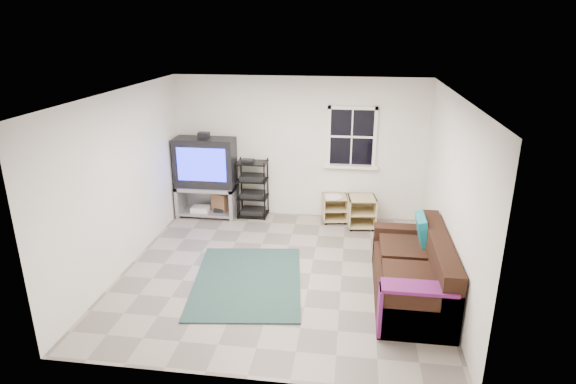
# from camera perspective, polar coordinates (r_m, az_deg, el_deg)

# --- Properties ---
(room) EXTENTS (4.60, 4.62, 4.60)m
(room) POSITION_cam_1_polar(r_m,az_deg,el_deg) (8.74, 7.54, 6.02)
(room) COLOR gray
(room) RESTS_ON ground
(tv_unit) EXTENTS (1.10, 0.55, 1.61)m
(tv_unit) POSITION_cam_1_polar(r_m,az_deg,el_deg) (9.04, -9.70, 2.49)
(tv_unit) COLOR gray
(tv_unit) RESTS_ON ground
(av_rack) EXTENTS (0.55, 0.40, 1.11)m
(av_rack) POSITION_cam_1_polar(r_m,az_deg,el_deg) (9.02, -4.19, -0.03)
(av_rack) COLOR black
(av_rack) RESTS_ON ground
(side_table_left) EXTENTS (0.53, 0.53, 0.57)m
(side_table_left) POSITION_cam_1_polar(r_m,az_deg,el_deg) (8.72, 8.67, -2.16)
(side_table_left) COLOR tan
(side_table_left) RESTS_ON ground
(side_table_right) EXTENTS (0.50, 0.51, 0.51)m
(side_table_right) POSITION_cam_1_polar(r_m,az_deg,el_deg) (8.91, 5.53, -1.66)
(side_table_right) COLOR tan
(side_table_right) RESTS_ON ground
(sofa) EXTENTS (0.92, 2.07, 0.95)m
(sofa) POSITION_cam_1_polar(r_m,az_deg,el_deg) (6.65, 14.71, -9.42)
(sofa) COLOR black
(sofa) RESTS_ON ground
(shag_rug) EXTENTS (1.74, 2.22, 0.02)m
(shag_rug) POSITION_cam_1_polar(r_m,az_deg,el_deg) (6.96, -4.83, -10.47)
(shag_rug) COLOR black
(shag_rug) RESTS_ON ground
(paper_bag) EXTENTS (0.36, 0.30, 0.44)m
(paper_bag) POSITION_cam_1_polar(r_m,az_deg,el_deg) (9.22, -7.97, -1.45)
(paper_bag) COLOR brown
(paper_bag) RESTS_ON ground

